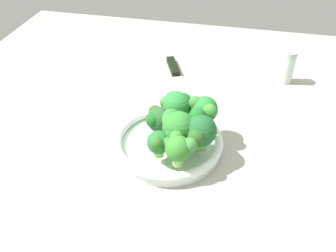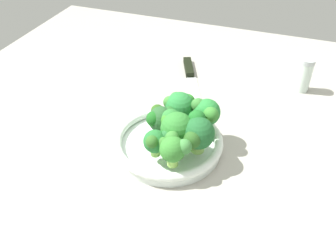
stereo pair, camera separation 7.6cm
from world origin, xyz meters
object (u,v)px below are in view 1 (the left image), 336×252
Objects in this scene: broccoli_floret_2 at (179,147)px; broccoli_floret_0 at (160,119)px; knife at (176,75)px; broccoli_floret_3 at (177,126)px; broccoli_floret_5 at (162,142)px; broccoli_floret_6 at (200,130)px; broccoli_floret_4 at (204,110)px; bowl at (168,143)px; broccoli_floret_1 at (176,105)px; pepper_shaker at (288,67)px.

broccoli_floret_0 is at bearing 34.93° from broccoli_floret_2.
knife is (29.00, 2.26, -6.36)cm from broccoli_floret_0.
broccoli_floret_3 is 4.84cm from broccoli_floret_5.
broccoli_floret_6 reaches higher than broccoli_floret_5.
broccoli_floret_5 is at bearing 149.79° from broccoli_floret_4.
broccoli_floret_5 is 7.98cm from broccoli_floret_6.
bowl is 10.42cm from broccoli_floret_4.
broccoli_floret_5 is (-7.13, -2.15, -0.04)cm from broccoli_floret_0.
bowl is 3.12× the size of broccoli_floret_1.
broccoli_floret_0 is 0.68× the size of pepper_shaker.
broccoli_floret_0 is 10.14cm from broccoli_floret_2.
broccoli_floret_2 is (-12.92, -3.21, -0.27)cm from broccoli_floret_1.
broccoli_floret_4 is at bearing -96.26° from broccoli_floret_1.
broccoli_floret_6 is (-2.93, -8.85, 1.01)cm from broccoli_floret_0.
broccoli_floret_0 reaches higher than pepper_shaker.
broccoli_floret_1 is 0.82× the size of pepper_shaker.
broccoli_floret_3 is 42.77cm from pepper_shaker.
broccoli_floret_2 is at bearing 152.38° from pepper_shaker.
broccoli_floret_6 is (-6.89, -0.24, 0.03)cm from broccoli_floret_4.
broccoli_floret_1 is 1.02× the size of broccoli_floret_4.
broccoli_floret_4 is at bearing -51.82° from bowl.
broccoli_floret_0 is 9.38cm from broccoli_floret_6.
broccoli_floret_2 reaches higher than broccoli_floret_5.
knife is (30.22, 4.29, -1.14)cm from bowl.
pepper_shaker is at bearing -27.31° from broccoli_floret_6.
broccoli_floret_6 is at bearing -57.87° from broccoli_floret_5.
knife is 2.79× the size of pepper_shaker.
broccoli_floret_3 is 1.37× the size of broccoli_floret_5.
pepper_shaker reaches higher than bowl.
broccoli_floret_4 reaches higher than pepper_shaker.
broccoli_floret_5 is at bearing 72.22° from broccoli_floret_2.
broccoli_floret_0 is 9.53cm from broccoli_floret_4.
broccoli_floret_6 is (-0.03, -4.61, -0.02)cm from broccoli_floret_3.
broccoli_floret_0 is 0.79× the size of broccoli_floret_3.
broccoli_floret_3 is 33.38cm from knife.
broccoli_floret_1 is 25.85cm from knife.
broccoli_floret_6 reaches higher than knife.
broccoli_floret_4 reaches higher than broccoli_floret_0.
broccoli_floret_4 is at bearing -12.93° from broccoli_floret_2.
bowl is at bearing 1.16° from broccoli_floret_5.
broccoli_floret_0 is at bearing 150.73° from broccoli_floret_1.
broccoli_floret_2 reaches higher than broccoli_floret_0.
broccoli_floret_4 is (12.26, -2.82, 0.52)cm from broccoli_floret_2.
bowl is at bearing 27.98° from broccoli_floret_2.
broccoli_floret_6 is at bearing -140.32° from broccoli_floret_1.
broccoli_floret_4 is 1.28× the size of broccoli_floret_5.
broccoli_floret_0 is 42.88cm from pepper_shaker.
broccoli_floret_2 is at bearing 167.07° from broccoli_floret_4.
broccoli_floret_3 reaches higher than bowl.
broccoli_floret_4 reaches higher than bowl.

